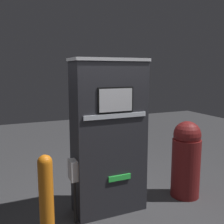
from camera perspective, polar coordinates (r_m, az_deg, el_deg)
ground_plane at (r=3.77m, az=0.72°, el=-21.78°), size 14.00×14.00×0.00m
gas_pump at (r=3.55m, az=-0.74°, el=-5.43°), size 1.07×0.47×2.09m
safety_bollard at (r=3.09m, az=-14.10°, el=-17.78°), size 0.16×0.16×1.05m
trash_bin at (r=4.21m, az=15.83°, el=-9.68°), size 0.43×0.43×1.18m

